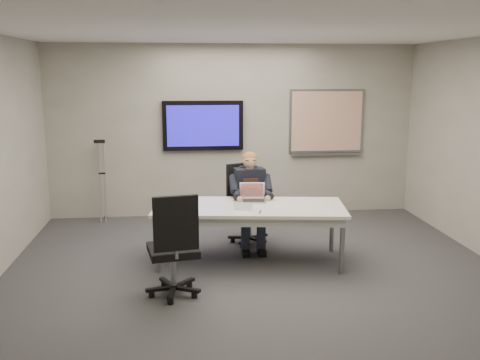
{
  "coord_description": "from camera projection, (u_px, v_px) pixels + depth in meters",
  "views": [
    {
      "loc": [
        -0.84,
        -5.7,
        2.36
      ],
      "look_at": [
        -0.13,
        0.84,
        1.02
      ],
      "focal_mm": 40.0,
      "sensor_mm": 36.0,
      "label": 1
    }
  ],
  "objects": [
    {
      "name": "whiteboard",
      "position": [
        326.0,
        122.0,
        8.87
      ],
      "size": [
        1.25,
        0.08,
        1.1
      ],
      "color": "gray",
      "rests_on": "wall_back"
    },
    {
      "name": "pen",
      "position": [
        260.0,
        212.0,
        6.33
      ],
      "size": [
        0.04,
        0.15,
        0.01
      ],
      "primitive_type": "cylinder",
      "rotation": [
        0.0,
        1.57,
        1.34
      ],
      "color": "black",
      "rests_on": "conference_table"
    },
    {
      "name": "office_chair_near",
      "position": [
        174.0,
        265.0,
        5.64
      ],
      "size": [
        0.63,
        0.63,
        1.15
      ],
      "rotation": [
        0.0,
        0.0,
        3.32
      ],
      "color": "black",
      "rests_on": "ground"
    },
    {
      "name": "tv_display",
      "position": [
        203.0,
        126.0,
        8.63
      ],
      "size": [
        1.3,
        0.09,
        0.8
      ],
      "color": "black",
      "rests_on": "wall_back"
    },
    {
      "name": "wall_back",
      "position": [
        233.0,
        131.0,
        8.76
      ],
      "size": [
        6.0,
        0.02,
        2.8
      ],
      "primitive_type": "cube",
      "color": "gray",
      "rests_on": "ground"
    },
    {
      "name": "office_chair_far",
      "position": [
        247.0,
        219.0,
        7.46
      ],
      "size": [
        0.69,
        0.69,
        1.1
      ],
      "rotation": [
        0.0,
        0.0,
        0.42
      ],
      "color": "black",
      "rests_on": "ground"
    },
    {
      "name": "wall_front",
      "position": [
        339.0,
        251.0,
        2.92
      ],
      "size": [
        6.0,
        0.02,
        2.8
      ],
      "primitive_type": "cube",
      "color": "gray",
      "rests_on": "ground"
    },
    {
      "name": "laptop",
      "position": [
        253.0,
        196.0,
        6.88
      ],
      "size": [
        0.35,
        0.33,
        0.23
      ],
      "rotation": [
        0.0,
        0.0,
        -0.11
      ],
      "color": "silver",
      "rests_on": "conference_table"
    },
    {
      "name": "crutch",
      "position": [
        103.0,
        179.0,
        8.48
      ],
      "size": [
        0.19,
        0.58,
        1.4
      ],
      "primitive_type": null,
      "rotation": [
        -0.19,
        0.0,
        -0.0
      ],
      "color": "#A6A8AD",
      "rests_on": "ground"
    },
    {
      "name": "seated_person",
      "position": [
        251.0,
        210.0,
        7.19
      ],
      "size": [
        0.43,
        0.73,
        1.3
      ],
      "rotation": [
        0.0,
        0.0,
        0.12
      ],
      "color": "#212837",
      "rests_on": "office_chair_far"
    },
    {
      "name": "ceiling",
      "position": [
        261.0,
        28.0,
        5.56
      ],
      "size": [
        6.0,
        6.0,
        0.02
      ],
      "primitive_type": "cube",
      "color": "white",
      "rests_on": "wall_back"
    },
    {
      "name": "conference_table",
      "position": [
        250.0,
        212.0,
        6.66
      ],
      "size": [
        2.45,
        1.28,
        0.72
      ],
      "rotation": [
        0.0,
        0.0,
        -0.13
      ],
      "color": "silver",
      "rests_on": "ground"
    },
    {
      "name": "name_tent",
      "position": [
        243.0,
        206.0,
        6.44
      ],
      "size": [
        0.23,
        0.12,
        0.09
      ],
      "primitive_type": null,
      "rotation": [
        0.0,
        0.0,
        -0.27
      ],
      "color": "white",
      "rests_on": "conference_table"
    },
    {
      "name": "floor",
      "position": [
        259.0,
        282.0,
        6.12
      ],
      "size": [
        6.0,
        6.0,
        0.02
      ],
      "primitive_type": "cube",
      "color": "#333335",
      "rests_on": "ground"
    }
  ]
}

